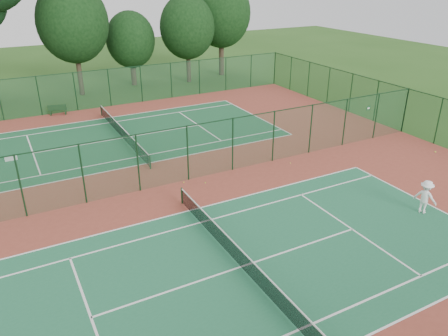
{
  "coord_description": "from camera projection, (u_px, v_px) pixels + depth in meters",
  "views": [
    {
      "loc": [
        -7.89,
        -22.24,
        11.76
      ],
      "look_at": [
        2.61,
        -2.6,
        1.6
      ],
      "focal_mm": 35.0,
      "sensor_mm": 36.0,
      "label": 1
    }
  ],
  "objects": [
    {
      "name": "bench",
      "position": [
        58.0,
        110.0,
        38.43
      ],
      "size": [
        1.62,
        0.85,
        0.96
      ],
      "rotation": [
        0.0,
        0.0,
        -0.27
      ],
      "color": "black",
      "rests_on": "red_pad"
    },
    {
      "name": "kit_bag",
      "position": [
        11.0,
        158.0,
        29.41
      ],
      "size": [
        0.79,
        0.3,
        0.3
      ],
      "primitive_type": "cube",
      "rotation": [
        0.0,
        0.0,
        -0.0
      ],
      "color": "silver",
      "rests_on": "red_pad"
    },
    {
      "name": "stray_ball_c",
      "position": [
        184.0,
        182.0,
        26.32
      ],
      "size": [
        0.07,
        0.07,
        0.07
      ],
      "primitive_type": "sphere",
      "color": "gold",
      "rests_on": "red_pad"
    },
    {
      "name": "fence_east",
      "position": [
        405.0,
        110.0,
        33.96
      ],
      "size": [
        0.09,
        36.0,
        3.5
      ],
      "rotation": [
        0.0,
        0.0,
        1.57
      ],
      "color": "#184927",
      "rests_on": "ground"
    },
    {
      "name": "fence_north",
      "position": [
        93.0,
        90.0,
        39.82
      ],
      "size": [
        40.0,
        0.09,
        3.5
      ],
      "color": "#17472E",
      "rests_on": "ground"
    },
    {
      "name": "stray_ball_b",
      "position": [
        290.0,
        163.0,
        28.95
      ],
      "size": [
        0.07,
        0.07,
        0.07
      ],
      "primitive_type": "sphere",
      "color": "#D5EC37",
      "rests_on": "red_pad"
    },
    {
      "name": "court_near",
      "position": [
        240.0,
        267.0,
        18.88
      ],
      "size": [
        23.77,
        10.97,
        0.01
      ],
      "primitive_type": "cube",
      "color": "#206742",
      "rests_on": "red_pad"
    },
    {
      "name": "ground",
      "position": [
        165.0,
        185.0,
        26.11
      ],
      "size": [
        120.0,
        120.0,
        0.0
      ],
      "primitive_type": "plane",
      "color": "#295219",
      "rests_on": "ground"
    },
    {
      "name": "tennis_net_far",
      "position": [
        122.0,
        131.0,
        33.11
      ],
      "size": [
        0.1,
        12.9,
        0.97
      ],
      "color": "#143820",
      "rests_on": "ground"
    },
    {
      "name": "tennis_net_near",
      "position": [
        241.0,
        257.0,
        18.66
      ],
      "size": [
        0.1,
        12.9,
        0.97
      ],
      "color": "#153A1B",
      "rests_on": "ground"
    },
    {
      "name": "fence_divider",
      "position": [
        163.0,
        158.0,
        25.38
      ],
      "size": [
        40.0,
        0.09,
        3.5
      ],
      "color": "#174728",
      "rests_on": "ground"
    },
    {
      "name": "evergreen_row",
      "position": [
        86.0,
        92.0,
        45.78
      ],
      "size": [
        39.0,
        5.0,
        12.0
      ],
      "primitive_type": null,
      "color": "black",
      "rests_on": "ground"
    },
    {
      "name": "stray_ball_a",
      "position": [
        205.0,
        183.0,
        26.28
      ],
      "size": [
        0.07,
        0.07,
        0.07
      ],
      "primitive_type": "sphere",
      "color": "#ADCC2F",
      "rests_on": "red_pad"
    },
    {
      "name": "player_near",
      "position": [
        425.0,
        197.0,
        22.76
      ],
      "size": [
        1.05,
        1.35,
        1.85
      ],
      "primitive_type": "imported",
      "rotation": [
        0.0,
        0.0,
        1.92
      ],
      "color": "white",
      "rests_on": "court_near"
    },
    {
      "name": "court_far",
      "position": [
        122.0,
        138.0,
        33.33
      ],
      "size": [
        23.77,
        10.97,
        0.01
      ],
      "primitive_type": "cube",
      "color": "#1C5832",
      "rests_on": "red_pad"
    },
    {
      "name": "red_pad",
      "position": [
        165.0,
        185.0,
        26.11
      ],
      "size": [
        40.0,
        36.0,
        0.01
      ],
      "primitive_type": "cube",
      "color": "brown",
      "rests_on": "ground"
    }
  ]
}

